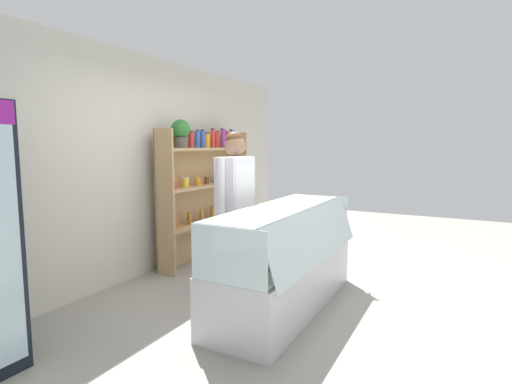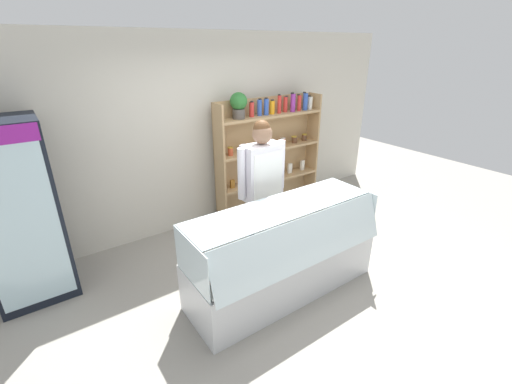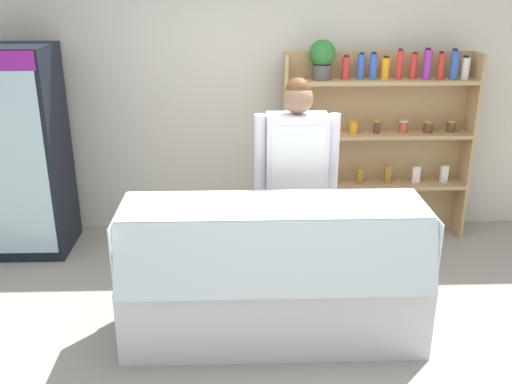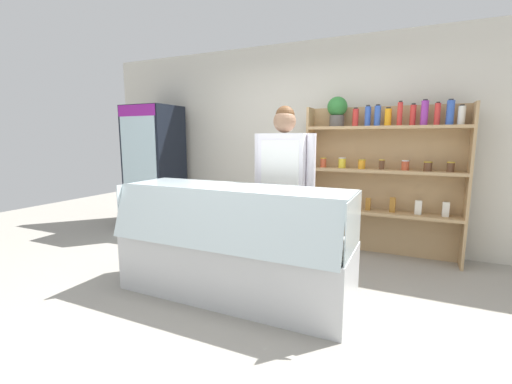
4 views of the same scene
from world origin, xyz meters
TOP-DOWN VIEW (x-y plane):
  - ground_plane at (0.00, 0.00)m, footprint 12.00×12.00m
  - back_wall at (0.00, 1.95)m, footprint 6.80×0.10m
  - drinks_fridge at (-2.40, 1.44)m, footprint 0.72×0.67m
  - shelving_unit at (0.86, 1.66)m, footprint 1.80×0.29m
  - deli_display_case at (-0.19, -0.06)m, footprint 2.11×0.77m
  - shop_clerk at (0.03, 0.62)m, footprint 0.66×0.25m

SIDE VIEW (x-z plane):
  - ground_plane at x=0.00m, z-range 0.00..0.00m
  - deli_display_case at x=-0.19m, z-range -0.19..0.82m
  - drinks_fridge at x=-2.40m, z-range 0.00..1.91m
  - shop_clerk at x=0.03m, z-range 0.17..1.93m
  - shelving_unit at x=0.86m, z-range 0.12..2.04m
  - back_wall at x=0.00m, z-range 0.00..2.70m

